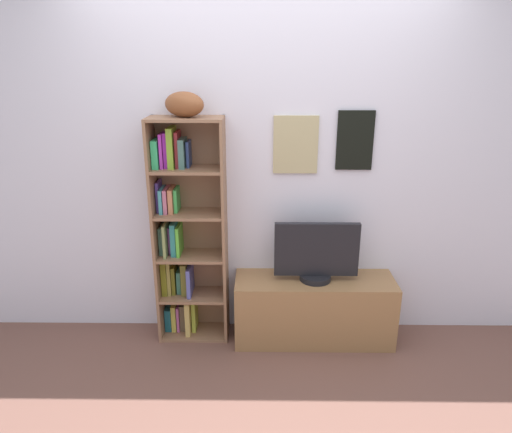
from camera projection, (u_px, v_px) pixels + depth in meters
back_wall at (263, 174)px, 3.22m from camera, size 4.80×0.08×2.38m
bookshelf at (184, 237)px, 3.24m from camera, size 0.50×0.26×1.60m
football at (184, 104)px, 2.91m from camera, size 0.32×0.26×0.16m
tv_stand at (314, 310)px, 3.32m from camera, size 1.13×0.36×0.48m
television at (316, 253)px, 3.18m from camera, size 0.58×0.22×0.42m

